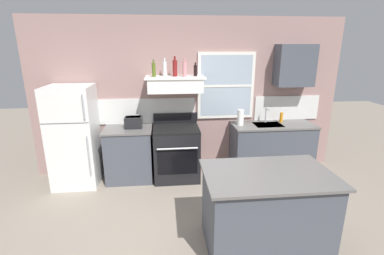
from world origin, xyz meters
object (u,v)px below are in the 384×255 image
bottle_red_label_wine (175,68)px  bottle_rose_pink (185,69)px  stove_range (176,152)px  bottle_clear_tall (165,69)px  paper_towel_roll (241,117)px  bottle_balsamic_dark (195,70)px  toaster (133,122)px  bottle_olive_oil_square (154,70)px  kitchen_island (265,209)px  dish_soap_bottle (281,117)px  refrigerator (74,136)px

bottle_red_label_wine → bottle_rose_pink: bottle_red_label_wine is taller
bottle_red_label_wine → stove_range: bearing=-91.1°
bottle_clear_tall → paper_towel_roll: (1.27, -0.12, -0.82)m
bottle_rose_pink → paper_towel_roll: (0.95, -0.03, -0.82)m
bottle_balsamic_dark → stove_range: bearing=-159.2°
paper_towel_roll → bottle_rose_pink: bearing=178.2°
bottle_balsamic_dark → toaster: bearing=-176.1°
bottle_balsamic_dark → bottle_olive_oil_square: bearing=-175.9°
bottle_red_label_wine → paper_towel_roll: bearing=-4.1°
stove_range → paper_towel_roll: (1.11, 0.04, 0.58)m
bottle_olive_oil_square → bottle_clear_tall: bottle_clear_tall is taller
bottle_rose_pink → kitchen_island: size_ratio=0.21×
bottle_clear_tall → dish_soap_bottle: 2.22m
bottle_clear_tall → bottle_rose_pink: bottle_clear_tall is taller
bottle_clear_tall → bottle_balsamic_dark: (0.50, -0.03, -0.03)m
bottle_olive_oil_square → bottle_red_label_wine: (0.34, 0.04, 0.02)m
bottle_rose_pink → bottle_clear_tall: bearing=164.8°
toaster → bottle_red_label_wine: size_ratio=0.93×
bottle_olive_oil_square → dish_soap_bottle: bottle_olive_oil_square is taller
bottle_red_label_wine → kitchen_island: bottle_red_label_wine is taller
refrigerator → toaster: bearing=4.8°
bottle_clear_tall → bottle_red_label_wine: bearing=-13.2°
bottle_red_label_wine → dish_soap_bottle: bearing=0.7°
toaster → stove_range: 0.89m
stove_range → bottle_red_label_wine: size_ratio=3.40×
stove_range → kitchen_island: 2.04m
refrigerator → bottle_clear_tall: (1.49, 0.18, 1.05)m
bottle_balsamic_dark → paper_towel_roll: 1.11m
dish_soap_bottle → bottle_olive_oil_square: bearing=-178.5°
paper_towel_roll → bottle_red_label_wine: bearing=175.9°
bottle_clear_tall → bottle_rose_pink: size_ratio=1.01×
refrigerator → bottle_red_label_wine: size_ratio=5.10×
stove_range → bottle_rose_pink: bearing=23.4°
bottle_balsamic_dark → bottle_red_label_wine: bearing=-177.8°
bottle_rose_pink → bottle_balsamic_dark: (0.18, 0.06, -0.03)m
bottle_balsamic_dark → paper_towel_roll: size_ratio=0.82×
bottle_red_label_wine → kitchen_island: bearing=-64.9°
bottle_clear_tall → bottle_balsamic_dark: bottle_clear_tall is taller
toaster → dish_soap_bottle: bearing=1.8°
refrigerator → paper_towel_roll: bearing=1.3°
refrigerator → bottle_clear_tall: 1.83m
toaster → dish_soap_bottle: 2.58m
bottle_red_label_wine → dish_soap_bottle: (1.88, 0.02, -0.88)m
refrigerator → bottle_olive_oil_square: (1.31, 0.10, 1.04)m
kitchen_island → stove_range: bearing=116.5°
toaster → bottle_rose_pink: bottle_rose_pink is taller
paper_towel_roll → toaster: bearing=179.4°
kitchen_island → refrigerator: bearing=144.8°
refrigerator → bottle_rose_pink: (1.81, 0.09, 1.05)m
stove_range → bottle_rose_pink: (0.16, 0.07, 1.40)m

